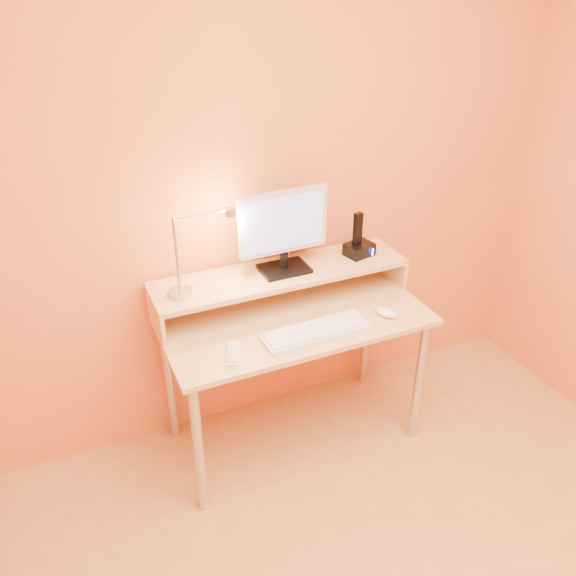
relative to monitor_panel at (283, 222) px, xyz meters
name	(u,v)px	position (x,y,z in m)	size (l,w,h in m)	color
wall_back	(266,183)	(-0.02, 0.16, 0.13)	(3.00, 0.04, 2.50)	#DA8240
desk_leg_fl	(199,450)	(-0.57, -0.41, -0.77)	(0.04, 0.04, 0.69)	#BBBBC3
desk_leg_fr	(419,382)	(0.53, -0.41, -0.77)	(0.04, 0.04, 0.69)	#BBBBC3
desk_leg_bl	(169,381)	(-0.57, 0.09, -0.77)	(0.04, 0.04, 0.69)	#BBBBC3
desk_leg_br	(366,330)	(0.53, 0.09, -0.77)	(0.04, 0.04, 0.69)	#BBBBC3
desk_lower	(294,319)	(-0.02, -0.16, -0.41)	(1.20, 0.60, 0.03)	#DCAE6D
shelf_riser_left	(156,316)	(-0.61, -0.01, -0.33)	(0.02, 0.30, 0.14)	#DCAE6D
shelf_riser_right	(389,265)	(0.58, -0.01, -0.33)	(0.02, 0.30, 0.14)	#DCAE6D
desk_shelf	(281,273)	(-0.02, -0.01, -0.25)	(1.20, 0.30, 0.03)	#DCAE6D
monitor_foot	(284,269)	(0.00, -0.01, -0.23)	(0.22, 0.16, 0.02)	black
monitor_neck	(284,260)	(0.00, -0.01, -0.19)	(0.04, 0.04, 0.07)	black
monitor_panel	(283,222)	(0.00, 0.00, 0.00)	(0.42, 0.04, 0.29)	silver
monitor_back	(281,220)	(0.00, 0.02, 0.00)	(0.38, 0.01, 0.24)	black
monitor_screen	(285,223)	(0.00, -0.02, 0.00)	(0.38, 0.00, 0.25)	#8894D2
lamp_base	(181,293)	(-0.49, -0.04, -0.23)	(0.10, 0.10, 0.03)	#BBBBC3
lamp_post	(177,255)	(-0.49, -0.04, -0.05)	(0.01, 0.01, 0.33)	#BBBBC3
lamp_arm	(202,213)	(-0.37, -0.04, 0.12)	(0.01, 0.01, 0.24)	#BBBBC3
lamp_head	(230,212)	(-0.25, -0.04, 0.10)	(0.04, 0.04, 0.03)	#BBBBC3
lamp_bulb	(231,216)	(-0.25, -0.04, 0.09)	(0.03, 0.03, 0.00)	#FFEAC6
phone_dock	(359,249)	(0.39, -0.01, -0.21)	(0.13, 0.10, 0.06)	black
phone_handset	(358,229)	(0.38, -0.01, -0.10)	(0.04, 0.03, 0.16)	black
phone_led	(373,252)	(0.44, -0.06, -0.21)	(0.01, 0.00, 0.04)	#3980FF
keyboard	(316,332)	(0.01, -0.33, -0.39)	(0.48, 0.15, 0.02)	silver
mouse	(386,312)	(0.37, -0.32, -0.38)	(0.06, 0.11, 0.04)	white
remote_control	(233,354)	(-0.37, -0.33, -0.39)	(0.05, 0.17, 0.02)	silver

